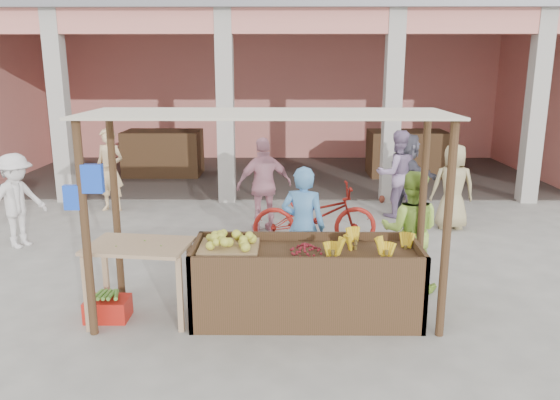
{
  "coord_description": "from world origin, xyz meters",
  "views": [
    {
      "loc": [
        0.25,
        -5.92,
        2.88
      ],
      "look_at": [
        0.19,
        1.2,
        1.12
      ],
      "focal_mm": 35.0,
      "sensor_mm": 36.0,
      "label": 1
    }
  ],
  "objects_px": {
    "fruit_stall": "(306,285)",
    "vendor_green": "(410,228)",
    "vendor_blue": "(303,223)",
    "side_table": "(139,256)",
    "motorcycle": "(315,215)",
    "red_crate": "(108,309)"
  },
  "relations": [
    {
      "from": "fruit_stall",
      "to": "vendor_green",
      "type": "relative_size",
      "value": 1.56
    },
    {
      "from": "vendor_blue",
      "to": "vendor_green",
      "type": "bearing_deg",
      "value": -170.07
    },
    {
      "from": "vendor_green",
      "to": "vendor_blue",
      "type": "bearing_deg",
      "value": 10.05
    },
    {
      "from": "side_table",
      "to": "vendor_blue",
      "type": "distance_m",
      "value": 2.17
    },
    {
      "from": "side_table",
      "to": "vendor_green",
      "type": "height_order",
      "value": "vendor_green"
    },
    {
      "from": "side_table",
      "to": "motorcycle",
      "type": "distance_m",
      "value": 3.37
    },
    {
      "from": "fruit_stall",
      "to": "side_table",
      "type": "relative_size",
      "value": 2.15
    },
    {
      "from": "red_crate",
      "to": "fruit_stall",
      "type": "bearing_deg",
      "value": 2.12
    },
    {
      "from": "fruit_stall",
      "to": "side_table",
      "type": "height_order",
      "value": "side_table"
    },
    {
      "from": "fruit_stall",
      "to": "motorcycle",
      "type": "xyz_separation_m",
      "value": [
        0.23,
        2.53,
        0.15
      ]
    },
    {
      "from": "side_table",
      "to": "vendor_blue",
      "type": "relative_size",
      "value": 0.7
    },
    {
      "from": "fruit_stall",
      "to": "vendor_blue",
      "type": "bearing_deg",
      "value": 90.35
    },
    {
      "from": "red_crate",
      "to": "vendor_green",
      "type": "bearing_deg",
      "value": 14.62
    },
    {
      "from": "fruit_stall",
      "to": "vendor_blue",
      "type": "height_order",
      "value": "vendor_blue"
    },
    {
      "from": "side_table",
      "to": "motorcycle",
      "type": "bearing_deg",
      "value": 57.42
    },
    {
      "from": "red_crate",
      "to": "vendor_green",
      "type": "relative_size",
      "value": 0.29
    },
    {
      "from": "red_crate",
      "to": "motorcycle",
      "type": "xyz_separation_m",
      "value": [
        2.54,
        2.62,
        0.42
      ]
    },
    {
      "from": "fruit_stall",
      "to": "motorcycle",
      "type": "height_order",
      "value": "motorcycle"
    },
    {
      "from": "vendor_blue",
      "to": "fruit_stall",
      "type": "bearing_deg",
      "value": 104.81
    },
    {
      "from": "red_crate",
      "to": "vendor_green",
      "type": "distance_m",
      "value": 3.88
    },
    {
      "from": "fruit_stall",
      "to": "vendor_green",
      "type": "bearing_deg",
      "value": 32.34
    },
    {
      "from": "fruit_stall",
      "to": "red_crate",
      "type": "distance_m",
      "value": 2.33
    }
  ]
}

